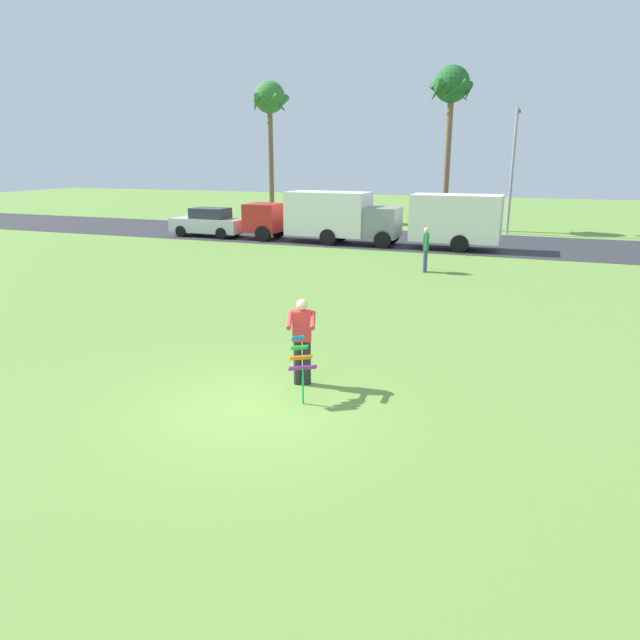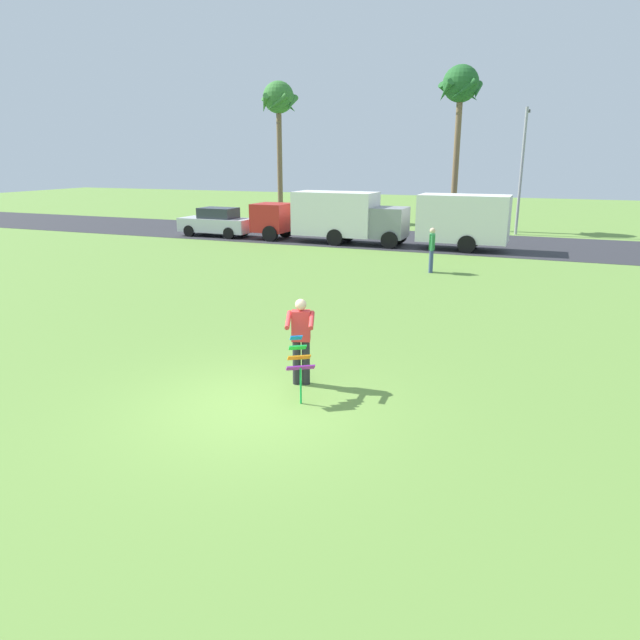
% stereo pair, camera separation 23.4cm
% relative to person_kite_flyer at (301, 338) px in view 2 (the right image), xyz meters
% --- Properties ---
extents(ground_plane, '(120.00, 120.00, 0.00)m').
position_rel_person_kite_flyer_xyz_m(ground_plane, '(-0.39, -1.33, -0.95)').
color(ground_plane, olive).
extents(road_strip, '(120.00, 8.00, 0.01)m').
position_rel_person_kite_flyer_xyz_m(road_strip, '(-0.39, 20.94, -0.95)').
color(road_strip, '#2D2D33').
rests_on(road_strip, ground).
extents(person_kite_flyer, '(0.69, 0.76, 1.73)m').
position_rel_person_kite_flyer_xyz_m(person_kite_flyer, '(0.00, 0.00, 0.00)').
color(person_kite_flyer, '#26262B').
rests_on(person_kite_flyer, ground).
extents(kite_held, '(0.65, 0.73, 1.17)m').
position_rel_person_kite_flyer_xyz_m(kite_held, '(0.27, -0.72, -0.16)').
color(kite_held, blue).
rests_on(kite_held, ground).
extents(parked_car_silver, '(4.24, 1.91, 1.60)m').
position_rel_person_kite_flyer_xyz_m(parked_car_silver, '(-13.22, 18.54, -0.18)').
color(parked_car_silver, silver).
rests_on(parked_car_silver, ground).
extents(parked_truck_red_cab, '(6.75, 2.25, 2.62)m').
position_rel_person_kite_flyer_xyz_m(parked_truck_red_cab, '(-6.90, 18.54, 0.46)').
color(parked_truck_red_cab, '#B2231E').
rests_on(parked_truck_red_cab, ground).
extents(parked_truck_grey_van, '(6.70, 2.12, 2.62)m').
position_rel_person_kite_flyer_xyz_m(parked_truck_grey_van, '(-0.39, 18.54, 0.46)').
color(parked_truck_grey_van, gray).
rests_on(parked_truck_grey_van, ground).
extents(palm_tree_left_near, '(2.58, 2.71, 9.28)m').
position_rel_person_kite_flyer_xyz_m(palm_tree_left_near, '(-13.59, 27.69, 6.85)').
color(palm_tree_left_near, brown).
rests_on(palm_tree_left_near, ground).
extents(palm_tree_right_near, '(2.58, 2.71, 9.51)m').
position_rel_person_kite_flyer_xyz_m(palm_tree_right_near, '(-1.34, 26.68, 7.06)').
color(palm_tree_right_near, brown).
rests_on(palm_tree_right_near, ground).
extents(streetlight_pole, '(0.24, 1.65, 7.00)m').
position_rel_person_kite_flyer_xyz_m(streetlight_pole, '(2.51, 25.72, 3.05)').
color(streetlight_pole, '#9E9EA3').
rests_on(streetlight_pole, ground).
extents(person_walker_near, '(0.28, 0.56, 1.73)m').
position_rel_person_kite_flyer_xyz_m(person_walker_near, '(0.14, 12.39, -0.02)').
color(person_walker_near, '#384772').
rests_on(person_walker_near, ground).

